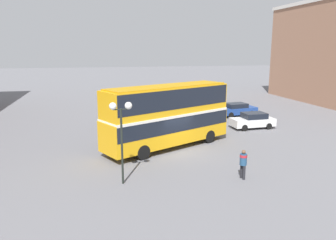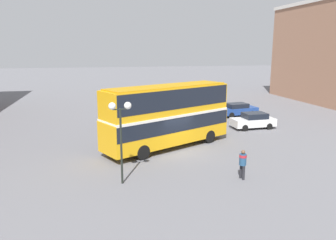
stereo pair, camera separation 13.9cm
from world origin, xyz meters
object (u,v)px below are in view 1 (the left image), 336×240
(parked_car_kerb_far, at_px, (253,120))
(pedestrian_foreground, at_px, (243,161))
(double_decker_bus, at_px, (168,112))
(parked_car_kerb_near, at_px, (237,109))
(street_lamp_twin_globe, at_px, (121,119))

(parked_car_kerb_far, bearing_deg, pedestrian_foreground, 58.18)
(pedestrian_foreground, height_order, parked_car_kerb_far, pedestrian_foreground)
(double_decker_bus, xyz_separation_m, parked_car_kerb_near, (10.35, 10.16, -2.00))
(parked_car_kerb_near, xyz_separation_m, street_lamp_twin_globe, (-14.39, -16.48, 3.00))
(parked_car_kerb_near, height_order, street_lamp_twin_globe, street_lamp_twin_globe)
(pedestrian_foreground, bearing_deg, street_lamp_twin_globe, -16.44)
(parked_car_kerb_near, bearing_deg, double_decker_bus, -143.98)
(street_lamp_twin_globe, bearing_deg, pedestrian_foreground, -6.83)
(pedestrian_foreground, distance_m, street_lamp_twin_globe, 7.50)
(double_decker_bus, distance_m, parked_car_kerb_near, 14.64)
(parked_car_kerb_far, bearing_deg, parked_car_kerb_near, -102.16)
(double_decker_bus, relative_size, parked_car_kerb_far, 2.54)
(double_decker_bus, height_order, parked_car_kerb_near, double_decker_bus)
(pedestrian_foreground, distance_m, parked_car_kerb_far, 13.23)
(double_decker_bus, distance_m, street_lamp_twin_globe, 7.57)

